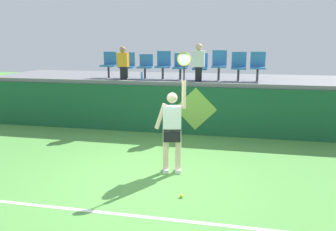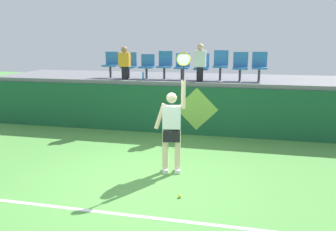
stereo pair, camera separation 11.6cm
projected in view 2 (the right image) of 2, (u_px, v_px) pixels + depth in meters
ground_plane at (143, 181)px, 6.86m from camera, size 40.00×40.00×0.00m
court_back_wall at (178, 110)px, 10.18m from camera, size 12.68×0.20×1.44m
spectator_platform at (186, 79)px, 11.36m from camera, size 12.68×2.93×0.12m
court_baseline_stripe at (119, 214)px, 5.54m from camera, size 11.41×0.08×0.01m
tennis_player at (172, 128)px, 7.10m from camera, size 0.75×0.33×2.55m
tennis_ball at (180, 196)px, 6.11m from camera, size 0.07×0.07×0.07m
water_bottle at (143, 76)px, 10.38m from camera, size 0.06×0.06×0.26m
stadium_chair_0 at (111, 63)px, 11.08m from camera, size 0.44×0.42×0.84m
stadium_chair_1 at (129, 64)px, 10.96m from camera, size 0.44×0.42×0.82m
stadium_chair_2 at (147, 65)px, 10.83m from camera, size 0.44×0.42×0.77m
stadium_chair_3 at (165, 64)px, 10.70m from camera, size 0.44×0.42×0.87m
stadium_chair_4 at (182, 65)px, 10.58m from camera, size 0.44×0.42×0.81m
stadium_chair_5 at (202, 66)px, 10.46m from camera, size 0.44×0.42×0.81m
stadium_chair_6 at (221, 64)px, 10.32m from camera, size 0.44×0.42×0.91m
stadium_chair_7 at (240, 65)px, 10.20m from camera, size 0.44×0.42×0.86m
stadium_chair_8 at (259, 65)px, 10.08m from camera, size 0.44×0.42×0.87m
spectator_0 at (125, 62)px, 10.52m from camera, size 0.34×0.20×1.02m
spectator_1 at (200, 62)px, 10.04m from camera, size 0.34×0.20×1.11m
wall_signage_mount at (196, 135)px, 10.12m from camera, size 1.27×0.01×1.43m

